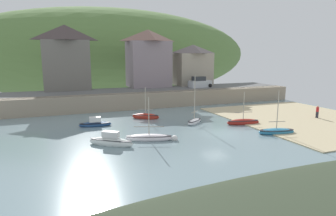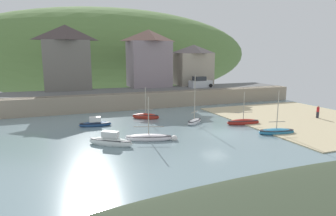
{
  "view_description": "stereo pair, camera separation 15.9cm",
  "coord_description": "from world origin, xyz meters",
  "px_view_note": "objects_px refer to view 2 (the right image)",
  "views": [
    {
      "loc": [
        -15.58,
        -26.06,
        8.12
      ],
      "look_at": [
        -3.42,
        5.06,
        2.06
      ],
      "focal_mm": 31.31,
      "sensor_mm": 36.0,
      "label": 1
    },
    {
      "loc": [
        -15.43,
        -26.12,
        8.12
      ],
      "look_at": [
        -3.42,
        5.06,
        2.06
      ],
      "focal_mm": 31.31,
      "sensor_mm": 36.0,
      "label": 2
    }
  ],
  "objects_px": {
    "sailboat_nearest_shore": "(95,124)",
    "parked_car_near_slipway": "(200,83)",
    "sailboat_blue_trim": "(149,138)",
    "sailboat_far_left": "(276,131)",
    "person_on_slipway": "(318,111)",
    "waterfront_building_right": "(194,65)",
    "waterfront_building_left": "(67,57)",
    "waterfront_building_centre": "(149,58)",
    "mooring_buoy": "(174,139)",
    "rowboat_small_beached": "(194,121)",
    "fishing_boat_green": "(146,116)",
    "dinghy_open_wooden": "(243,122)",
    "sailboat_white_hull": "(111,141)"
  },
  "relations": [
    {
      "from": "sailboat_blue_trim",
      "to": "sailboat_far_left",
      "type": "relative_size",
      "value": 1.0
    },
    {
      "from": "fishing_boat_green",
      "to": "parked_car_near_slipway",
      "type": "bearing_deg",
      "value": 72.53
    },
    {
      "from": "dinghy_open_wooden",
      "to": "sailboat_nearest_shore",
      "type": "relative_size",
      "value": 1.1
    },
    {
      "from": "rowboat_small_beached",
      "to": "mooring_buoy",
      "type": "height_order",
      "value": "rowboat_small_beached"
    },
    {
      "from": "waterfront_building_right",
      "to": "mooring_buoy",
      "type": "xyz_separation_m",
      "value": [
        -14.68,
        -26.15,
        -6.11
      ]
    },
    {
      "from": "dinghy_open_wooden",
      "to": "sailboat_blue_trim",
      "type": "relative_size",
      "value": 0.89
    },
    {
      "from": "sailboat_nearest_shore",
      "to": "dinghy_open_wooden",
      "type": "bearing_deg",
      "value": -11.91
    },
    {
      "from": "waterfront_building_left",
      "to": "dinghy_open_wooden",
      "type": "height_order",
      "value": "waterfront_building_left"
    },
    {
      "from": "sailboat_blue_trim",
      "to": "parked_car_near_slipway",
      "type": "xyz_separation_m",
      "value": [
        16.15,
        20.67,
        2.94
      ]
    },
    {
      "from": "rowboat_small_beached",
      "to": "mooring_buoy",
      "type": "xyz_separation_m",
      "value": [
        -4.96,
        -5.73,
        -0.09
      ]
    },
    {
      "from": "waterfront_building_left",
      "to": "person_on_slipway",
      "type": "height_order",
      "value": "waterfront_building_left"
    },
    {
      "from": "waterfront_building_centre",
      "to": "parked_car_near_slipway",
      "type": "distance_m",
      "value": 10.31
    },
    {
      "from": "waterfront_building_centre",
      "to": "mooring_buoy",
      "type": "bearing_deg",
      "value": -102.28
    },
    {
      "from": "sailboat_far_left",
      "to": "person_on_slipway",
      "type": "distance_m",
      "value": 10.88
    },
    {
      "from": "sailboat_far_left",
      "to": "parked_car_near_slipway",
      "type": "bearing_deg",
      "value": 96.16
    },
    {
      "from": "fishing_boat_green",
      "to": "parked_car_near_slipway",
      "type": "xyz_separation_m",
      "value": [
        13.61,
        11.24,
        2.9
      ]
    },
    {
      "from": "mooring_buoy",
      "to": "sailboat_blue_trim",
      "type": "bearing_deg",
      "value": 156.86
    },
    {
      "from": "sailboat_far_left",
      "to": "mooring_buoy",
      "type": "distance_m",
      "value": 11.0
    },
    {
      "from": "sailboat_white_hull",
      "to": "rowboat_small_beached",
      "type": "relative_size",
      "value": 0.66
    },
    {
      "from": "waterfront_building_right",
      "to": "sailboat_blue_trim",
      "type": "bearing_deg",
      "value": -123.97
    },
    {
      "from": "waterfront_building_right",
      "to": "dinghy_open_wooden",
      "type": "relative_size",
      "value": 1.85
    },
    {
      "from": "waterfront_building_centre",
      "to": "mooring_buoy",
      "type": "distance_m",
      "value": 27.76
    },
    {
      "from": "rowboat_small_beached",
      "to": "person_on_slipway",
      "type": "bearing_deg",
      "value": -50.22
    },
    {
      "from": "person_on_slipway",
      "to": "fishing_boat_green",
      "type": "bearing_deg",
      "value": 158.91
    },
    {
      "from": "person_on_slipway",
      "to": "waterfront_building_centre",
      "type": "bearing_deg",
      "value": 122.8
    },
    {
      "from": "waterfront_building_centre",
      "to": "parked_car_near_slipway",
      "type": "bearing_deg",
      "value": -28.81
    },
    {
      "from": "rowboat_small_beached",
      "to": "person_on_slipway",
      "type": "distance_m",
      "value": 16.38
    },
    {
      "from": "sailboat_blue_trim",
      "to": "sailboat_white_hull",
      "type": "bearing_deg",
      "value": -154.4
    },
    {
      "from": "sailboat_nearest_shore",
      "to": "parked_car_near_slipway",
      "type": "distance_m",
      "value": 24.21
    },
    {
      "from": "waterfront_building_centre",
      "to": "sailboat_blue_trim",
      "type": "xyz_separation_m",
      "value": [
        -7.97,
        -25.17,
        -7.31
      ]
    },
    {
      "from": "waterfront_building_right",
      "to": "mooring_buoy",
      "type": "relative_size",
      "value": 12.16
    },
    {
      "from": "sailboat_nearest_shore",
      "to": "sailboat_blue_trim",
      "type": "relative_size",
      "value": 0.81
    },
    {
      "from": "person_on_slipway",
      "to": "sailboat_white_hull",
      "type": "bearing_deg",
      "value": -176.23
    },
    {
      "from": "sailboat_blue_trim",
      "to": "fishing_boat_green",
      "type": "bearing_deg",
      "value": 95.36
    },
    {
      "from": "fishing_boat_green",
      "to": "mooring_buoy",
      "type": "distance_m",
      "value": 10.41
    },
    {
      "from": "rowboat_small_beached",
      "to": "person_on_slipway",
      "type": "height_order",
      "value": "rowboat_small_beached"
    },
    {
      "from": "waterfront_building_right",
      "to": "waterfront_building_left",
      "type": "bearing_deg",
      "value": -180.0
    },
    {
      "from": "waterfront_building_right",
      "to": "person_on_slipway",
      "type": "distance_m",
      "value": 25.12
    },
    {
      "from": "sailboat_white_hull",
      "to": "person_on_slipway",
      "type": "distance_m",
      "value": 27.07
    },
    {
      "from": "sailboat_nearest_shore",
      "to": "rowboat_small_beached",
      "type": "xyz_separation_m",
      "value": [
        11.31,
        -2.94,
        -0.02
      ]
    },
    {
      "from": "mooring_buoy",
      "to": "sailboat_nearest_shore",
      "type": "bearing_deg",
      "value": 126.23
    },
    {
      "from": "sailboat_blue_trim",
      "to": "dinghy_open_wooden",
      "type": "bearing_deg",
      "value": 30.66
    },
    {
      "from": "waterfront_building_left",
      "to": "mooring_buoy",
      "type": "height_order",
      "value": "waterfront_building_left"
    },
    {
      "from": "waterfront_building_left",
      "to": "dinghy_open_wooden",
      "type": "relative_size",
      "value": 2.54
    },
    {
      "from": "waterfront_building_left",
      "to": "parked_car_near_slipway",
      "type": "relative_size",
      "value": 2.48
    },
    {
      "from": "person_on_slipway",
      "to": "mooring_buoy",
      "type": "distance_m",
      "value": 21.14
    },
    {
      "from": "rowboat_small_beached",
      "to": "person_on_slipway",
      "type": "relative_size",
      "value": 3.75
    },
    {
      "from": "sailboat_nearest_shore",
      "to": "person_on_slipway",
      "type": "height_order",
      "value": "person_on_slipway"
    },
    {
      "from": "sailboat_far_left",
      "to": "mooring_buoy",
      "type": "bearing_deg",
      "value": -174.75
    },
    {
      "from": "fishing_boat_green",
      "to": "waterfront_building_centre",
      "type": "bearing_deg",
      "value": 103.95
    }
  ]
}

